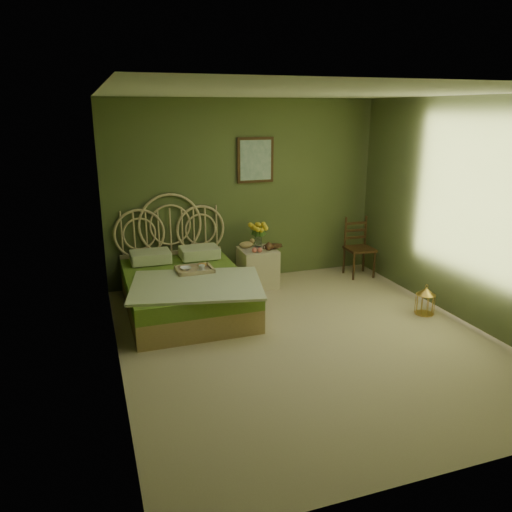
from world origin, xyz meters
name	(u,v)px	position (x,y,z in m)	size (l,w,h in m)	color
floor	(307,339)	(0.00, 0.00, 0.00)	(4.50, 4.50, 0.00)	tan
ceiling	(315,92)	(0.00, 0.00, 2.60)	(4.50, 4.50, 0.00)	silver
wall_back	(245,192)	(0.00, 2.25, 1.30)	(4.00, 4.00, 0.00)	#515E31
wall_left	(110,241)	(-2.00, 0.00, 1.30)	(4.50, 4.50, 0.00)	#515E31
wall_right	(468,212)	(2.00, 0.00, 1.30)	(4.50, 4.50, 0.00)	#515E31
wall_art	(255,160)	(0.16, 2.22, 1.75)	(0.54, 0.04, 0.64)	#311C0D
bed	(185,288)	(-1.10, 1.29, 0.29)	(1.70, 2.15, 1.33)	tan
nightstand	(258,262)	(0.06, 1.84, 0.35)	(0.50, 0.50, 0.98)	beige
chair	(357,243)	(1.67, 1.84, 0.49)	(0.41, 0.41, 0.89)	#311C0D
birdcage	(425,301)	(1.68, 0.19, 0.17)	(0.23, 0.23, 0.34)	#BC8D3C
book_lower	(269,247)	(0.24, 1.85, 0.56)	(0.16, 0.22, 0.02)	#381E0F
book_upper	(269,246)	(0.24, 1.85, 0.58)	(0.17, 0.23, 0.02)	#472819
cereal_bowl	(186,268)	(-1.07, 1.33, 0.53)	(0.14, 0.14, 0.03)	white
coffee_cup	(202,268)	(-0.89, 1.22, 0.55)	(0.08, 0.08, 0.08)	white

